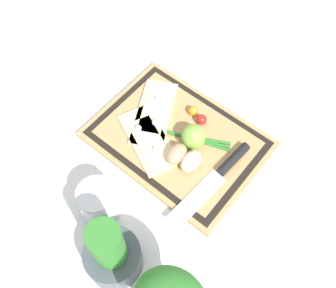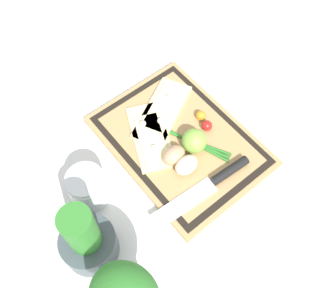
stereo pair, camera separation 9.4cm
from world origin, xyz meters
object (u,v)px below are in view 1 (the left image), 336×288
at_px(egg_pink, 191,161).
at_px(lime, 194,136).
at_px(pizza_slice_near, 155,112).
at_px(egg_brown, 177,154).
at_px(pizza_slice_far, 149,140).
at_px(knife, 223,170).
at_px(herb_pot, 112,254).
at_px(cherry_tomato_red, 201,120).
at_px(cherry_tomato_yellow, 193,111).
at_px(sauce_jar, 99,202).

distance_m(egg_pink, lime, 0.06).
distance_m(pizza_slice_near, lime, 0.13).
height_order(egg_brown, egg_pink, same).
bearing_deg(pizza_slice_far, lime, -142.87).
relative_size(knife, herb_pot, 1.32).
bearing_deg(pizza_slice_near, herb_pot, 117.81).
bearing_deg(pizza_slice_near, cherry_tomato_red, -154.88).
bearing_deg(egg_brown, cherry_tomato_yellow, -69.14).
height_order(pizza_slice_far, knife, pizza_slice_far).
relative_size(pizza_slice_near, knife, 0.83).
relative_size(egg_brown, lime, 0.99).
distance_m(pizza_slice_far, herb_pot, 0.30).
bearing_deg(pizza_slice_far, pizza_slice_near, -59.38).
bearing_deg(cherry_tomato_red, egg_pink, 115.53).
bearing_deg(egg_brown, sauce_jar, 74.43).
xyz_separation_m(cherry_tomato_yellow, sauce_jar, (0.01, 0.33, 0.01)).
distance_m(lime, sauce_jar, 0.27).
xyz_separation_m(egg_pink, lime, (0.03, -0.05, 0.01)).
distance_m(egg_pink, herb_pot, 0.28).
bearing_deg(knife, pizza_slice_far, 14.18).
bearing_deg(knife, cherry_tomato_red, -32.32).
distance_m(cherry_tomato_red, cherry_tomato_yellow, 0.03).
bearing_deg(pizza_slice_near, knife, 173.65).
distance_m(pizza_slice_far, sauce_jar, 0.20).
height_order(lime, cherry_tomato_red, lime).
distance_m(pizza_slice_near, knife, 0.23).
bearing_deg(egg_pink, herb_pot, 92.95).
bearing_deg(pizza_slice_far, cherry_tomato_yellow, -103.93).
xyz_separation_m(pizza_slice_near, egg_pink, (-0.16, 0.06, 0.02)).
height_order(pizza_slice_far, lime, lime).
xyz_separation_m(pizza_slice_far, cherry_tomato_yellow, (-0.03, -0.13, 0.01)).
xyz_separation_m(cherry_tomato_red, cherry_tomato_yellow, (0.03, -0.01, -0.00)).
relative_size(pizza_slice_far, cherry_tomato_yellow, 8.59).
xyz_separation_m(cherry_tomato_red, herb_pot, (-0.07, 0.39, 0.04)).
bearing_deg(egg_pink, knife, -152.67).
relative_size(egg_brown, sauce_jar, 0.66).
height_order(knife, cherry_tomato_red, cherry_tomato_red).
bearing_deg(egg_brown, pizza_slice_far, 4.26).
height_order(pizza_slice_far, herb_pot, herb_pot).
xyz_separation_m(egg_pink, cherry_tomato_yellow, (0.09, -0.12, -0.01)).
height_order(egg_pink, cherry_tomato_red, egg_pink).
bearing_deg(herb_pot, pizza_slice_near, -62.19).
relative_size(lime, cherry_tomato_yellow, 2.45).
relative_size(egg_pink, cherry_tomato_yellow, 2.44).
distance_m(lime, herb_pot, 0.33).
height_order(cherry_tomato_red, sauce_jar, sauce_jar).
relative_size(pizza_slice_far, herb_pot, 1.04).
relative_size(egg_pink, cherry_tomato_red, 2.20).
relative_size(knife, egg_brown, 4.44).
bearing_deg(herb_pot, cherry_tomato_red, -80.07).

